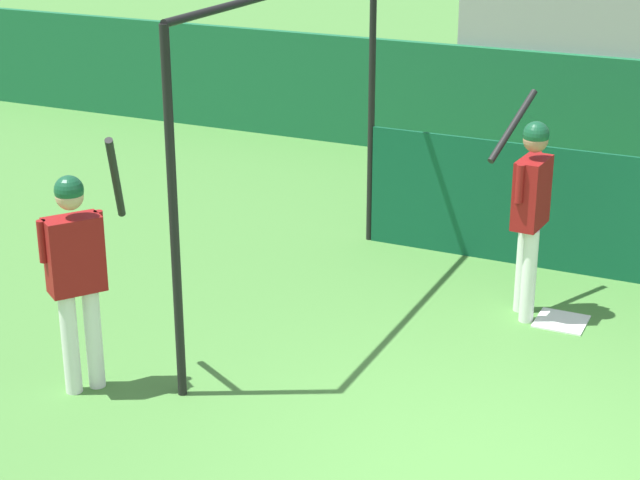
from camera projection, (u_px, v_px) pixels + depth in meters
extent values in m
cube|color=maroon|center=(523.00, 40.00, 14.06)|extent=(0.45, 0.40, 0.10)
cube|color=maroon|center=(528.00, 20.00, 14.13)|extent=(0.45, 0.06, 0.40)
cube|color=maroon|center=(565.00, 43.00, 13.84)|extent=(0.45, 0.40, 0.10)
cube|color=maroon|center=(569.00, 23.00, 13.91)|extent=(0.45, 0.06, 0.40)
cube|color=maroon|center=(608.00, 46.00, 13.62)|extent=(0.45, 0.40, 0.10)
cube|color=maroon|center=(612.00, 26.00, 13.70)|extent=(0.45, 0.06, 0.40)
cube|color=maroon|center=(541.00, 1.00, 14.60)|extent=(0.45, 0.40, 0.10)
cube|color=maroon|center=(581.00, 4.00, 14.38)|extent=(0.45, 0.40, 0.10)
cube|color=maroon|center=(622.00, 6.00, 14.16)|extent=(0.45, 0.40, 0.10)
cylinder|color=black|center=(174.00, 221.00, 7.81)|extent=(0.07, 0.07, 2.86)
cylinder|color=black|center=(371.00, 109.00, 11.01)|extent=(0.07, 0.07, 2.86)
cube|color=#0F5133|center=(562.00, 211.00, 10.47)|extent=(4.01, 0.03, 1.26)
cube|color=white|center=(561.00, 321.00, 9.54)|extent=(0.44, 0.44, 0.02)
cylinder|color=white|center=(529.00, 276.00, 9.42)|extent=(0.14, 0.14, 0.86)
cylinder|color=white|center=(523.00, 266.00, 9.64)|extent=(0.14, 0.14, 0.86)
cube|color=maroon|center=(532.00, 193.00, 9.27)|extent=(0.25, 0.44, 0.61)
sphere|color=#A37556|center=(536.00, 140.00, 9.10)|extent=(0.22, 0.22, 0.22)
sphere|color=#144C2D|center=(536.00, 134.00, 9.08)|extent=(0.23, 0.23, 0.23)
cylinder|color=maroon|center=(520.00, 184.00, 9.06)|extent=(0.08, 0.08, 0.34)
cylinder|color=maroon|center=(537.00, 170.00, 9.42)|extent=(0.08, 0.08, 0.34)
cylinder|color=black|center=(513.00, 126.00, 9.43)|extent=(0.24, 0.73, 0.54)
sphere|color=black|center=(547.00, 160.00, 9.31)|extent=(0.08, 0.08, 0.08)
cylinder|color=white|center=(70.00, 343.00, 8.21)|extent=(0.18, 0.18, 0.84)
cylinder|color=white|center=(94.00, 338.00, 8.29)|extent=(0.18, 0.18, 0.84)
cube|color=maroon|center=(75.00, 255.00, 8.00)|extent=(0.42, 0.47, 0.59)
sphere|color=tan|center=(69.00, 196.00, 7.83)|extent=(0.21, 0.21, 0.21)
sphere|color=#144C2D|center=(69.00, 190.00, 7.82)|extent=(0.22, 0.22, 0.22)
cylinder|color=maroon|center=(43.00, 241.00, 7.88)|extent=(0.10, 0.10, 0.33)
cylinder|color=maroon|center=(100.00, 231.00, 8.08)|extent=(0.10, 0.10, 0.33)
cylinder|color=black|center=(116.00, 179.00, 7.96)|extent=(0.33, 0.52, 0.77)
sphere|color=black|center=(85.00, 226.00, 8.07)|extent=(0.08, 0.08, 0.08)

